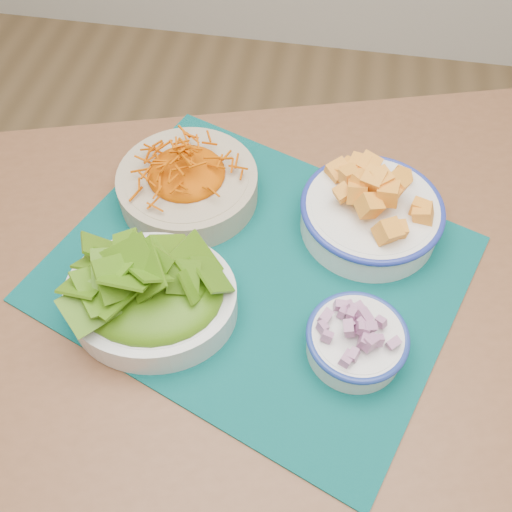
{
  "coord_description": "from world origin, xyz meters",
  "views": [
    {
      "loc": [
        0.34,
        -0.21,
        1.47
      ],
      "look_at": [
        0.25,
        0.28,
        0.78
      ],
      "focal_mm": 40.0,
      "sensor_mm": 36.0,
      "label": 1
    }
  ],
  "objects": [
    {
      "name": "table",
      "position": [
        0.34,
        0.26,
        0.66
      ],
      "size": [
        1.44,
        1.17,
        0.75
      ],
      "rotation": [
        0.0,
        0.0,
        0.3
      ],
      "color": "brown",
      "rests_on": "ground"
    },
    {
      "name": "placemat",
      "position": [
        0.25,
        0.28,
        0.75
      ],
      "size": [
        0.72,
        0.65,
        0.0
      ],
      "primitive_type": "cube",
      "rotation": [
        0.0,
        0.0,
        -0.36
      ],
      "color": "#013534",
      "rests_on": "table"
    },
    {
      "name": "carrot_bowl",
      "position": [
        0.11,
        0.41,
        0.8
      ],
      "size": [
        0.27,
        0.27,
        0.09
      ],
      "rotation": [
        0.0,
        0.0,
        -0.18
      ],
      "color": "tan",
      "rests_on": "placemat"
    },
    {
      "name": "squash_bowl",
      "position": [
        0.41,
        0.39,
        0.8
      ],
      "size": [
        0.27,
        0.27,
        0.11
      ],
      "rotation": [
        0.0,
        0.0,
        0.27
      ],
      "color": "white",
      "rests_on": "placemat"
    },
    {
      "name": "lettuce_bowl",
      "position": [
        0.12,
        0.19,
        0.81
      ],
      "size": [
        0.26,
        0.22,
        0.11
      ],
      "rotation": [
        0.0,
        0.0,
        0.06
      ],
      "color": "silver",
      "rests_on": "placemat"
    },
    {
      "name": "onion_bowl",
      "position": [
        0.41,
        0.17,
        0.79
      ],
      "size": [
        0.17,
        0.17,
        0.07
      ],
      "rotation": [
        0.0,
        0.0,
        0.37
      ],
      "color": "white",
      "rests_on": "placemat"
    }
  ]
}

